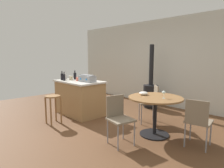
{
  "coord_description": "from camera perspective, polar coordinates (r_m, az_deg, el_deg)",
  "views": [
    {
      "loc": [
        3.15,
        -2.68,
        1.55
      ],
      "look_at": [
        0.05,
        0.31,
        0.93
      ],
      "focal_mm": 31.0,
      "sensor_mm": 36.0,
      "label": 1
    }
  ],
  "objects": [
    {
      "name": "folding_chair_near",
      "position": [
        3.6,
        23.99,
        -9.55
      ],
      "size": [
        0.46,
        0.46,
        0.85
      ],
      "color": "#7F705B",
      "rests_on": "ground_plane"
    },
    {
      "name": "bottle_3",
      "position": [
        5.28,
        -13.92,
        1.95
      ],
      "size": [
        0.06,
        0.06,
        0.24
      ],
      "color": "black",
      "rests_on": "kitchen_island"
    },
    {
      "name": "wood_stove",
      "position": [
        5.97,
        11.31,
        -2.32
      ],
      "size": [
        0.44,
        0.45,
        1.89
      ],
      "color": "black",
      "rests_on": "ground_plane"
    },
    {
      "name": "cup_0",
      "position": [
        5.31,
        -9.1,
        1.71
      ],
      "size": [
        0.12,
        0.08,
        0.1
      ],
      "color": "#4C7099",
      "rests_on": "kitchen_island"
    },
    {
      "name": "folding_chair_far",
      "position": [
        4.62,
        11.37,
        -4.83
      ],
      "size": [
        0.57,
        0.57,
        0.88
      ],
      "color": "#7F705B",
      "rests_on": "ground_plane"
    },
    {
      "name": "cup_3",
      "position": [
        5.59,
        -12.25,
        1.9
      ],
      "size": [
        0.12,
        0.09,
        0.1
      ],
      "color": "white",
      "rests_on": "kitchen_island"
    },
    {
      "name": "cup_4",
      "position": [
        5.17,
        -10.12,
        1.44
      ],
      "size": [
        0.12,
        0.08,
        0.09
      ],
      "color": "#DB6651",
      "rests_on": "kitchen_island"
    },
    {
      "name": "wooden_stool",
      "position": [
        4.65,
        -16.99,
        -5.47
      ],
      "size": [
        0.33,
        0.33,
        0.66
      ],
      "color": "olive",
      "rests_on": "ground_plane"
    },
    {
      "name": "bottle_2",
      "position": [
        5.52,
        -10.87,
        2.36
      ],
      "size": [
        0.08,
        0.08,
        0.25
      ],
      "color": "black",
      "rests_on": "kitchen_island"
    },
    {
      "name": "ground_plane",
      "position": [
        4.42,
        -3.49,
        -12.37
      ],
      "size": [
        8.8,
        8.8,
        0.0
      ],
      "primitive_type": "plane",
      "color": "brown"
    },
    {
      "name": "kitchen_island",
      "position": [
        5.26,
        -9.53,
        -3.92
      ],
      "size": [
        1.33,
        0.82,
        0.91
      ],
      "color": "#A37A4C",
      "rests_on": "ground_plane"
    },
    {
      "name": "wine_glass",
      "position": [
        3.73,
        15.06,
        -2.51
      ],
      "size": [
        0.07,
        0.07,
        0.14
      ],
      "color": "silver",
      "rests_on": "dining_table"
    },
    {
      "name": "folding_chair_left",
      "position": [
        3.47,
        1.98,
        -9.38
      ],
      "size": [
        0.48,
        0.48,
        0.85
      ],
      "color": "#7F705B",
      "rests_on": "ground_plane"
    },
    {
      "name": "bottle_1",
      "position": [
        5.58,
        -13.58,
        2.25
      ],
      "size": [
        0.07,
        0.07,
        0.23
      ],
      "color": "#B7B2AD",
      "rests_on": "kitchen_island"
    },
    {
      "name": "toolbox",
      "position": [
        4.94,
        -7.34,
        1.63
      ],
      "size": [
        0.48,
        0.23,
        0.18
      ],
      "color": "gray",
      "rests_on": "kitchen_island"
    },
    {
      "name": "bottle_0",
      "position": [
        5.44,
        -14.51,
        2.14
      ],
      "size": [
        0.08,
        0.08,
        0.24
      ],
      "color": "black",
      "rests_on": "kitchen_island"
    },
    {
      "name": "back_wall",
      "position": [
        6.28,
        15.94,
        6.04
      ],
      "size": [
        8.0,
        0.1,
        2.7
      ],
      "primitive_type": "cube",
      "color": "beige",
      "rests_on": "ground_plane"
    },
    {
      "name": "cup_1",
      "position": [
        5.58,
        -9.16,
        1.99
      ],
      "size": [
        0.12,
        0.08,
        0.1
      ],
      "color": "tan",
      "rests_on": "kitchen_island"
    },
    {
      "name": "dining_table",
      "position": [
        3.88,
        12.61,
        -6.34
      ],
      "size": [
        1.05,
        1.05,
        0.77
      ],
      "color": "black",
      "rests_on": "ground_plane"
    },
    {
      "name": "cup_2",
      "position": [
        5.39,
        -11.95,
        1.7
      ],
      "size": [
        0.12,
        0.09,
        0.1
      ],
      "color": "tan",
      "rests_on": "kitchen_island"
    },
    {
      "name": "serving_bowl",
      "position": [
        3.99,
        9.29,
        -2.7
      ],
      "size": [
        0.18,
        0.18,
        0.07
      ],
      "primitive_type": "ellipsoid",
      "color": "white",
      "rests_on": "dining_table"
    }
  ]
}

